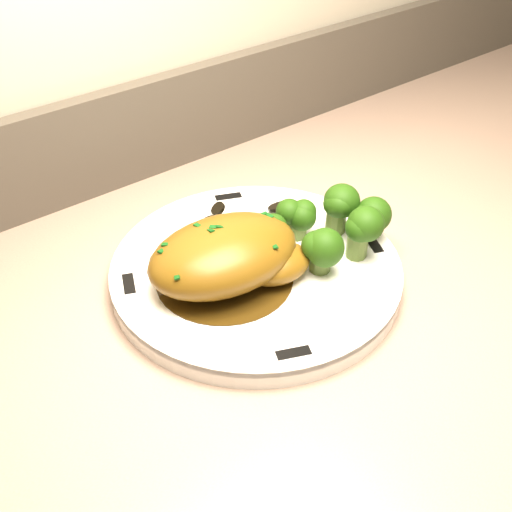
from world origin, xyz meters
TOP-DOWN VIEW (x-y plane):
  - plate at (0.14, 1.74)m, footprint 0.31×0.31m
  - rim_accent_0 at (0.19, 1.86)m, footprint 0.03×0.02m
  - rim_accent_1 at (0.02, 1.79)m, footprint 0.02×0.03m
  - rim_accent_2 at (0.09, 1.63)m, footprint 0.03×0.02m
  - rim_accent_3 at (0.25, 1.69)m, footprint 0.02×0.03m
  - gravy_pool at (0.10, 1.74)m, footprint 0.13×0.13m
  - chicken_breast at (0.11, 1.74)m, footprint 0.16×0.12m
  - mushroom_pile at (0.17, 1.80)m, footprint 0.09×0.07m
  - broccoli_florets at (0.21, 1.72)m, footprint 0.13×0.09m

SIDE VIEW (x-z plane):
  - plate at x=0.14m, z-range 0.91..0.93m
  - rim_accent_0 at x=0.19m, z-range 0.93..0.94m
  - rim_accent_1 at x=0.02m, z-range 0.93..0.94m
  - rim_accent_2 at x=0.09m, z-range 0.93..0.94m
  - rim_accent_3 at x=0.25m, z-range 0.93..0.94m
  - gravy_pool at x=0.10m, z-range 0.93..0.94m
  - mushroom_pile at x=0.17m, z-range 0.93..0.95m
  - broccoli_florets at x=0.21m, z-range 0.94..0.99m
  - chicken_breast at x=0.11m, z-range 0.93..0.99m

